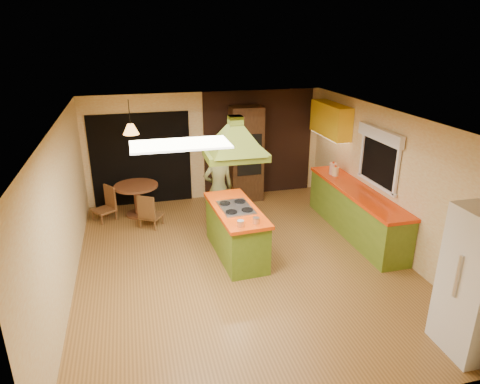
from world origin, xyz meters
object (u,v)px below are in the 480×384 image
object	(u,v)px
man	(218,188)
canister_large	(333,169)
wall_oven	(246,154)
dining_table	(137,194)
kitchen_island	(236,231)

from	to	relation	value
man	canister_large	xyz separation A→B (m)	(2.48, -0.02, 0.21)
man	wall_oven	bearing A→B (deg)	-126.10
dining_table	man	bearing A→B (deg)	-31.23
kitchen_island	wall_oven	distance (m)	2.83
dining_table	wall_oven	bearing A→B (deg)	8.78
kitchen_island	canister_large	distance (m)	2.78
kitchen_island	canister_large	bearing A→B (deg)	23.66
wall_oven	man	bearing A→B (deg)	-122.99
dining_table	canister_large	distance (m)	4.22
kitchen_island	dining_table	distance (m)	2.76
kitchen_island	man	distance (m)	1.30
canister_large	dining_table	bearing A→B (deg)	166.39
wall_oven	canister_large	size ratio (longest dim) A/B	9.36
kitchen_island	dining_table	world-z (taller)	kitchen_island
kitchen_island	wall_oven	size ratio (longest dim) A/B	0.84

